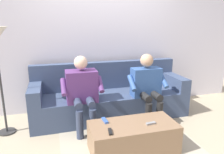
{
  "coord_description": "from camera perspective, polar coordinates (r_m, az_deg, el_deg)",
  "views": [
    {
      "loc": [
        0.89,
        3.2,
        1.58
      ],
      "look_at": [
        0.0,
        0.02,
        0.71
      ],
      "focal_mm": 34.47,
      "sensor_mm": 36.0,
      "label": 1
    }
  ],
  "objects": [
    {
      "name": "remote_blue",
      "position": [
        2.73,
        -1.9,
        -11.44
      ],
      "size": [
        0.06,
        0.15,
        0.02
      ],
      "primitive_type": "cube",
      "rotation": [
        0.0,
        0.0,
        1.66
      ],
      "color": "#3860B7",
      "rests_on": "coffee_table"
    },
    {
      "name": "remote_black",
      "position": [
        2.49,
        -0.49,
        -14.26
      ],
      "size": [
        0.06,
        0.14,
        0.02
      ],
      "primitive_type": "cube",
      "rotation": [
        0.0,
        0.0,
        4.56
      ],
      "color": "black",
      "rests_on": "coffee_table"
    },
    {
      "name": "floor_rug",
      "position": [
        2.97,
        4.59,
        -17.39
      ],
      "size": [
        1.76,
        1.54,
        0.01
      ],
      "primitive_type": "cube",
      "color": "#B7AD93",
      "rests_on": "ground"
    },
    {
      "name": "ground_plane",
      "position": [
        3.17,
        2.95,
        -15.13
      ],
      "size": [
        8.0,
        8.0,
        0.0
      ],
      "primitive_type": "plane",
      "color": "tan"
    },
    {
      "name": "person_right_seated",
      "position": [
        3.16,
        -7.92,
        -3.11
      ],
      "size": [
        0.6,
        0.55,
        1.09
      ],
      "color": "#5B3370",
      "rests_on": "ground"
    },
    {
      "name": "coffee_table",
      "position": [
        2.77,
        5.6,
        -15.6
      ],
      "size": [
        1.07,
        0.51,
        0.36
      ],
      "color": "#8C6B4C",
      "rests_on": "ground"
    },
    {
      "name": "person_left_seated",
      "position": [
        3.41,
        9.34,
        -1.98
      ],
      "size": [
        0.61,
        0.49,
        1.09
      ],
      "color": "#335693",
      "rests_on": "ground"
    },
    {
      "name": "remote_gray",
      "position": [
        2.7,
        10.27,
        -12.0
      ],
      "size": [
        0.13,
        0.05,
        0.02
      ],
      "primitive_type": "cube",
      "rotation": [
        0.0,
        0.0,
        3.23
      ],
      "color": "gray",
      "rests_on": "coffee_table"
    },
    {
      "name": "couch",
      "position": [
        3.68,
        -0.6,
        -5.66
      ],
      "size": [
        2.55,
        0.76,
        0.89
      ],
      "color": "#3D4C6B",
      "rests_on": "ground"
    },
    {
      "name": "back_wall",
      "position": [
        3.92,
        -2.47,
        10.2
      ],
      "size": [
        5.49,
        0.06,
        2.54
      ],
      "primitive_type": "cube",
      "color": "silver",
      "rests_on": "ground"
    }
  ]
}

